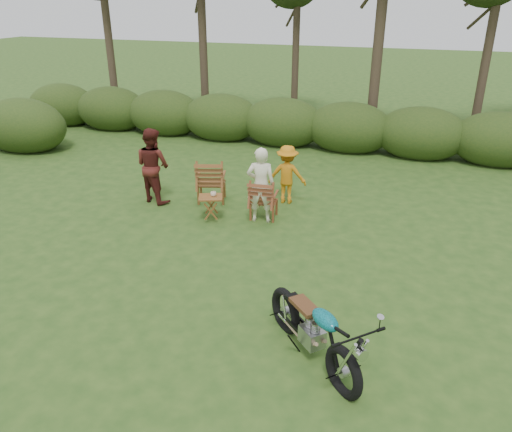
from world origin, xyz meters
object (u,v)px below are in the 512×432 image
(child, at_px, (286,202))
(cup, at_px, (213,194))
(lawn_chair_left, at_px, (212,201))
(adult_a, at_px, (261,221))
(motorcycle, at_px, (311,356))
(side_table, at_px, (211,208))
(lawn_chair_right, at_px, (264,217))
(adult_b, at_px, (156,200))

(child, bearing_deg, cup, 44.17)
(lawn_chair_left, xyz_separation_m, cup, (0.44, -0.89, 0.55))
(adult_a, bearing_deg, cup, 2.78)
(adult_a, bearing_deg, motorcycle, 105.65)
(side_table, distance_m, adult_a, 1.03)
(motorcycle, distance_m, lawn_chair_right, 4.31)
(lawn_chair_left, height_order, adult_b, adult_b)
(adult_a, relative_size, child, 1.20)
(side_table, bearing_deg, lawn_chair_right, 24.43)
(adult_b, xyz_separation_m, child, (2.77, 0.86, 0.00))
(motorcycle, xyz_separation_m, child, (-1.68, 4.83, 0.00))
(lawn_chair_right, bearing_deg, child, -109.02)
(lawn_chair_left, xyz_separation_m, adult_b, (-1.19, -0.39, 0.00))
(side_table, height_order, cup, cup)
(motorcycle, bearing_deg, side_table, 174.58)
(side_table, height_order, adult_b, adult_b)
(motorcycle, xyz_separation_m, adult_a, (-1.90, 3.71, 0.00))
(side_table, height_order, adult_a, adult_a)
(motorcycle, xyz_separation_m, lawn_chair_left, (-3.26, 4.36, 0.00))
(side_table, relative_size, adult_b, 0.31)
(side_table, relative_size, child, 0.39)
(lawn_chair_left, xyz_separation_m, adult_a, (1.36, -0.65, 0.00))
(side_table, height_order, child, child)
(motorcycle, bearing_deg, lawn_chair_left, 171.45)
(lawn_chair_right, xyz_separation_m, child, (0.22, 0.96, 0.00))
(lawn_chair_left, bearing_deg, cup, 98.50)
(cup, xyz_separation_m, adult_a, (0.92, 0.23, -0.55))
(motorcycle, distance_m, lawn_chair_left, 5.45)
(adult_b, bearing_deg, side_table, 178.57)
(cup, bearing_deg, child, 49.87)
(lawn_chair_left, distance_m, cup, 1.13)
(child, bearing_deg, side_table, 43.89)
(lawn_chair_right, distance_m, adult_a, 0.17)
(lawn_chair_right, height_order, adult_b, adult_b)
(adult_a, distance_m, child, 1.15)
(motorcycle, xyz_separation_m, side_table, (-2.87, 3.43, 0.25))
(motorcycle, height_order, lawn_chair_left, motorcycle)
(cup, height_order, child, child)
(lawn_chair_left, relative_size, cup, 8.56)
(side_table, distance_m, adult_b, 1.69)
(adult_b, distance_m, child, 2.90)
(adult_b, relative_size, child, 1.28)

